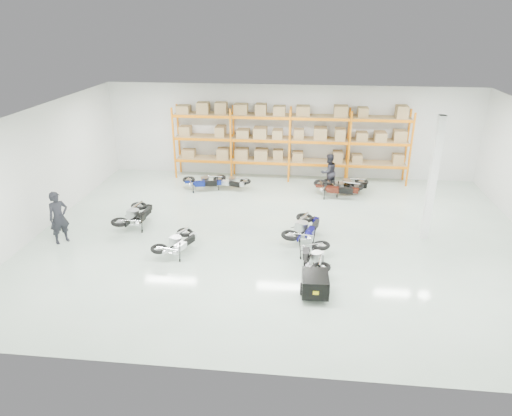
# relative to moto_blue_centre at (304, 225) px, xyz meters

# --- Properties ---
(room) EXTENTS (18.00, 18.00, 18.00)m
(room) POSITION_rel_moto_blue_centre_xyz_m (-0.82, 0.14, 1.66)
(room) COLOR silver
(room) RESTS_ON ground
(pallet_rack) EXTENTS (11.28, 0.98, 3.62)m
(pallet_rack) POSITION_rel_moto_blue_centre_xyz_m (-0.82, 6.59, 1.67)
(pallet_rack) COLOR orange
(pallet_rack) RESTS_ON ground
(structural_column) EXTENTS (0.25, 0.25, 4.50)m
(structural_column) POSITION_rel_moto_blue_centre_xyz_m (4.38, 0.64, 1.66)
(structural_column) COLOR white
(structural_column) RESTS_ON ground
(moto_blue_centre) EXTENTS (1.49, 2.14, 1.25)m
(moto_blue_centre) POSITION_rel_moto_blue_centre_xyz_m (0.00, 0.00, 0.00)
(moto_blue_centre) COLOR #0A0853
(moto_blue_centre) RESTS_ON ground
(moto_silver_left) EXTENTS (1.42, 1.87, 1.09)m
(moto_silver_left) POSITION_rel_moto_blue_centre_xyz_m (-4.29, -1.46, -0.08)
(moto_silver_left) COLOR silver
(moto_silver_left) RESTS_ON ground
(moto_black_far_left) EXTENTS (1.15, 1.99, 1.23)m
(moto_black_far_left) POSITION_rel_moto_blue_centre_xyz_m (-6.47, 0.49, -0.01)
(moto_black_far_left) COLOR black
(moto_black_far_left) RESTS_ON ground
(moto_touring_right) EXTENTS (0.91, 1.76, 1.12)m
(moto_touring_right) POSITION_rel_moto_blue_centre_xyz_m (0.36, -1.96, -0.06)
(moto_touring_right) COLOR black
(moto_touring_right) RESTS_ON ground
(trailer) EXTENTS (0.85, 1.61, 0.67)m
(trailer) POSITION_rel_moto_blue_centre_xyz_m (0.36, -3.56, -0.20)
(trailer) COLOR black
(trailer) RESTS_ON ground
(moto_back_a) EXTENTS (1.83, 1.12, 1.11)m
(moto_back_a) POSITION_rel_moto_blue_centre_xyz_m (-4.68, 4.65, -0.07)
(moto_back_a) COLOR navy
(moto_back_a) RESTS_ON ground
(moto_back_b) EXTENTS (1.74, 1.23, 1.02)m
(moto_back_b) POSITION_rel_moto_blue_centre_xyz_m (-3.46, 4.88, -0.11)
(moto_back_b) COLOR #B5B8BF
(moto_back_b) RESTS_ON ground
(moto_back_c) EXTENTS (1.96, 1.21, 1.19)m
(moto_back_c) POSITION_rel_moto_blue_centre_xyz_m (1.86, 4.87, -0.03)
(moto_back_c) COLOR black
(moto_back_c) RESTS_ON ground
(moto_back_d) EXTENTS (2.03, 1.22, 1.24)m
(moto_back_d) POSITION_rel_moto_blue_centre_xyz_m (1.45, 4.41, -0.01)
(moto_back_d) COLOR #42150D
(moto_back_d) RESTS_ON ground
(person_left) EXTENTS (0.80, 0.83, 1.91)m
(person_left) POSITION_rel_moto_blue_centre_xyz_m (-8.62, -1.11, 0.36)
(person_left) COLOR black
(person_left) RESTS_ON ground
(person_back) EXTENTS (1.05, 1.01, 1.71)m
(person_back) POSITION_rel_moto_blue_centre_xyz_m (1.05, 5.27, 0.26)
(person_back) COLOR #212129
(person_back) RESTS_ON ground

